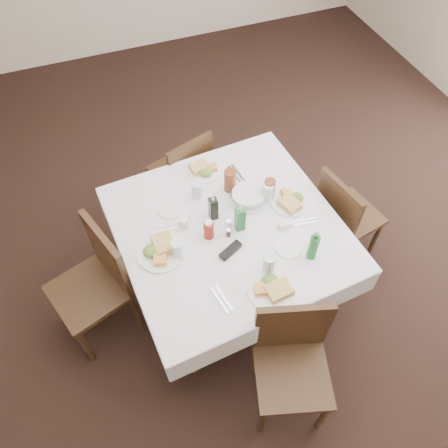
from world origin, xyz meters
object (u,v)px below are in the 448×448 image
Objects in this scene: water_n at (197,190)px; bread_basket at (248,197)px; water_e at (267,192)px; water_w at (177,249)px; chair_north at (185,170)px; oil_cruet_dark at (213,208)px; oil_cruet_green at (240,218)px; chair_east at (343,214)px; ketchup_bottle at (209,229)px; chair_west at (98,278)px; green_bottle at (313,247)px; coffee_mug at (184,223)px; chair_south at (291,355)px; water_s at (269,264)px; dining_table at (229,233)px.

water_n reaches higher than bread_basket.
water_e reaches higher than water_w.
chair_north is at bearing 83.82° from water_n.
oil_cruet_dark is 0.94× the size of oil_cruet_green.
water_e is at bearing 17.66° from water_w.
bread_basket is at bearing 24.02° from water_w.
ketchup_bottle is at bearing -179.32° from chair_east.
green_bottle is at bearing -19.29° from chair_west.
water_w is 1.22× the size of coffee_mug.
water_s is at bearing 85.50° from chair_south.
chair_east is 5.88× the size of water_e.
oil_cruet_green is (-0.04, 0.36, 0.03)m from water_s.
chair_west reaches higher than chair_south.
bread_basket is 0.59m from green_bottle.
chair_west is 0.89m from oil_cruet_dark.
coffee_mug is (-0.16, -0.22, -0.03)m from water_n.
oil_cruet_green reaches higher than chair_west.
water_w is 0.59× the size of green_bottle.
oil_cruet_dark is 0.19m from oil_cruet_green.
oil_cruet_green is at bearing -48.20° from oil_cruet_dark.
green_bottle is (-0.52, -0.38, 0.36)m from chair_east.
water_w is 0.45m from oil_cruet_green.
chair_east is 3.90× the size of oil_cruet_dark.
dining_table is 0.93m from chair_east.
chair_south is 1.06m from coffee_mug.
water_w is (-1.29, -0.09, 0.33)m from chair_east.
ketchup_bottle is at bearing 124.19° from water_s.
chair_west is 4.14× the size of green_bottle.
water_e reaches higher than coffee_mug.
water_s is at bearing 179.71° from green_bottle.
water_n is 0.88m from green_bottle.
water_e is at bearing 1.81° from coffee_mug.
bread_basket is (0.25, -0.69, 0.31)m from chair_north.
chair_east is 1.23m from coffee_mug.
chair_north reaches higher than coffee_mug.
water_s is 0.56m from bread_basket.
oil_cruet_green reaches higher than coffee_mug.
chair_north is 0.89m from water_e.
green_bottle is (0.46, -0.51, 0.01)m from oil_cruet_dark.
bread_basket is (-0.13, 0.03, -0.04)m from water_e.
ketchup_bottle reaches higher than water_s.
oil_cruet_green reaches higher than ketchup_bottle.
water_w is 0.23m from coffee_mug.
bread_basket is 0.48m from coffee_mug.
bread_basket is 0.28m from oil_cruet_dark.
chair_north is 6.86× the size of water_n.
water_n is (0.79, 0.26, 0.28)m from chair_west.
green_bottle is at bearing -143.50° from chair_east.
oil_cruet_dark is (-0.13, 0.97, 0.33)m from chair_south.
chair_west is 0.88m from water_n.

